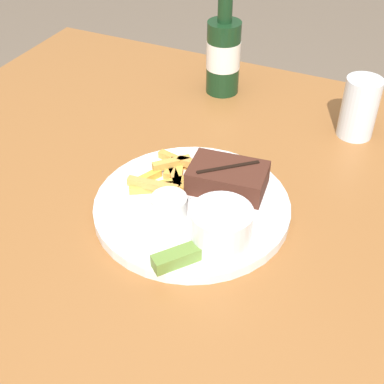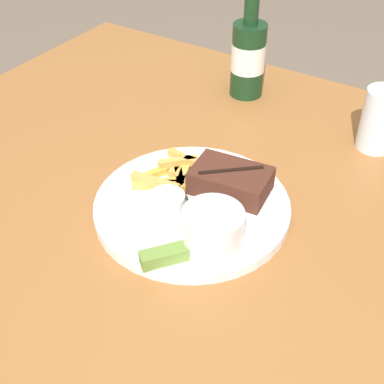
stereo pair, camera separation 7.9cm
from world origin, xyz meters
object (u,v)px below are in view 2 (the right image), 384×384
at_px(dipping_sauce_cup, 167,203).
at_px(drinking_glass, 380,120).
at_px(dinner_plate, 192,207).
at_px(steak_portion, 231,181).
at_px(beer_bottle, 248,55).
at_px(fork_utensil, 153,182).
at_px(pickle_spear, 168,255).
at_px(coleslaw_cup, 213,228).

relative_size(dipping_sauce_cup, drinking_glass, 0.47).
distance_m(dinner_plate, dipping_sauce_cup, 0.05).
distance_m(steak_portion, beer_bottle, 0.35).
distance_m(steak_portion, fork_utensil, 0.12).
height_order(pickle_spear, drinking_glass, drinking_glass).
distance_m(dinner_plate, beer_bottle, 0.39).
bearing_deg(fork_utensil, coleslaw_cup, -19.26).
bearing_deg(coleslaw_cup, pickle_spear, -123.00).
relative_size(steak_portion, dipping_sauce_cup, 2.37).
xyz_separation_m(steak_portion, pickle_spear, (0.00, -0.17, -0.01)).
bearing_deg(dipping_sauce_cup, dinner_plate, 63.46).
bearing_deg(beer_bottle, pickle_spear, -73.97).
xyz_separation_m(coleslaw_cup, dipping_sauce_cup, (-0.09, 0.03, -0.02)).
bearing_deg(beer_bottle, dinner_plate, -74.45).
bearing_deg(fork_utensil, dipping_sauce_cup, -32.15).
distance_m(fork_utensil, beer_bottle, 0.37).
xyz_separation_m(steak_portion, beer_bottle, (-0.14, 0.32, 0.05)).
bearing_deg(beer_bottle, drinking_glass, -10.37).
bearing_deg(pickle_spear, beer_bottle, 106.03).
relative_size(steak_portion, coleslaw_cup, 1.48).
relative_size(fork_utensil, beer_bottle, 0.57).
relative_size(dinner_plate, drinking_glass, 2.67).
distance_m(steak_portion, drinking_glass, 0.30).
relative_size(steak_portion, beer_bottle, 0.53).
xyz_separation_m(fork_utensil, beer_bottle, (-0.03, 0.36, 0.06)).
height_order(coleslaw_cup, drinking_glass, drinking_glass).
bearing_deg(dinner_plate, coleslaw_cup, -40.94).
height_order(steak_portion, dipping_sauce_cup, steak_portion).
bearing_deg(dipping_sauce_cup, coleslaw_cup, -15.30).
distance_m(coleslaw_cup, drinking_glass, 0.40).
relative_size(dinner_plate, dipping_sauce_cup, 5.63).
relative_size(coleslaw_cup, dipping_sauce_cup, 1.60).
bearing_deg(drinking_glass, coleslaw_cup, -105.56).
bearing_deg(dipping_sauce_cup, fork_utensil, 141.70).
distance_m(steak_portion, dipping_sauce_cup, 0.11).
bearing_deg(dinner_plate, fork_utensil, 173.84).
distance_m(coleslaw_cup, pickle_spear, 0.07).
bearing_deg(steak_portion, coleslaw_cup, -72.26).
distance_m(pickle_spear, drinking_glass, 0.46).
xyz_separation_m(coleslaw_cup, pickle_spear, (-0.04, -0.05, -0.02)).
relative_size(pickle_spear, beer_bottle, 0.31).
height_order(pickle_spear, fork_utensil, pickle_spear).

